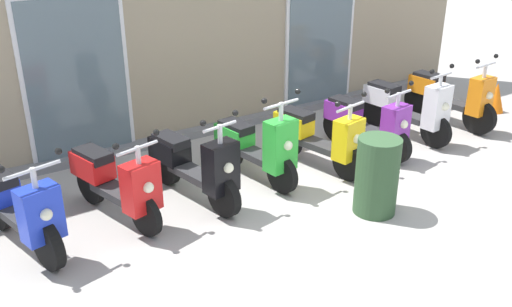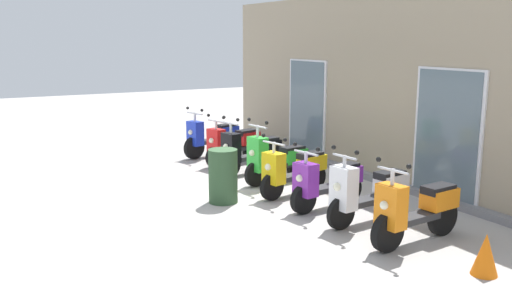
{
  "view_description": "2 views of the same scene",
  "coord_description": "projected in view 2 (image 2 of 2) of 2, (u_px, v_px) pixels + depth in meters",
  "views": [
    {
      "loc": [
        -4.09,
        -4.42,
        3.34
      ],
      "look_at": [
        -0.8,
        0.6,
        0.67
      ],
      "focal_mm": 39.39,
      "sensor_mm": 36.0,
      "label": 1
    },
    {
      "loc": [
        8.67,
        -4.36,
        2.79
      ],
      "look_at": [
        -0.13,
        0.54,
        0.7
      ],
      "focal_mm": 39.22,
      "sensor_mm": 36.0,
      "label": 2
    }
  ],
  "objects": [
    {
      "name": "scooter_red",
      "position": [
        233.0,
        143.0,
        12.5
      ],
      "size": [
        0.72,
        1.53,
        1.16
      ],
      "color": "black",
      "rests_on": "ground_plane"
    },
    {
      "name": "scooter_orange",
      "position": [
        416.0,
        210.0,
        7.64
      ],
      "size": [
        0.58,
        1.68,
        1.24
      ],
      "color": "black",
      "rests_on": "ground_plane"
    },
    {
      "name": "scooter_yellow",
      "position": [
        294.0,
        170.0,
        10.03
      ],
      "size": [
        0.68,
        1.55,
        1.15
      ],
      "color": "black",
      "rests_on": "ground_plane"
    },
    {
      "name": "scooter_black",
      "position": [
        250.0,
        151.0,
        11.65
      ],
      "size": [
        0.64,
        1.63,
        1.24
      ],
      "color": "black",
      "rests_on": "ground_plane"
    },
    {
      "name": "ground_plane",
      "position": [
        233.0,
        196.0,
        10.06
      ],
      "size": [
        40.0,
        40.0,
        0.0
      ],
      "primitive_type": "plane",
      "color": "#A8A39E"
    },
    {
      "name": "scooter_white",
      "position": [
        368.0,
        191.0,
        8.49
      ],
      "size": [
        0.55,
        1.66,
        1.24
      ],
      "color": "black",
      "rests_on": "ground_plane"
    },
    {
      "name": "traffic_cone",
      "position": [
        485.0,
        254.0,
        6.65
      ],
      "size": [
        0.32,
        0.32,
        0.52
      ],
      "primitive_type": "cone",
      "color": "orange",
      "rests_on": "ground_plane"
    },
    {
      "name": "trash_bin",
      "position": [
        223.0,
        176.0,
        9.58
      ],
      "size": [
        0.5,
        0.5,
        0.93
      ],
      "primitive_type": "cylinder",
      "color": "#2D4C2D",
      "rests_on": "ground_plane"
    },
    {
      "name": "storefront_facade",
      "position": [
        373.0,
        89.0,
        11.21
      ],
      "size": [
        10.68,
        0.5,
        3.68
      ],
      "color": "gray",
      "rests_on": "ground_plane"
    },
    {
      "name": "scooter_green",
      "position": [
        276.0,
        159.0,
        10.87
      ],
      "size": [
        0.61,
        1.52,
        1.3
      ],
      "color": "black",
      "rests_on": "ground_plane"
    },
    {
      "name": "scooter_purple",
      "position": [
        327.0,
        182.0,
        9.26
      ],
      "size": [
        0.62,
        1.55,
        1.14
      ],
      "color": "black",
      "rests_on": "ground_plane"
    },
    {
      "name": "scooter_blue",
      "position": [
        212.0,
        137.0,
        13.38
      ],
      "size": [
        0.74,
        1.63,
        1.21
      ],
      "color": "black",
      "rests_on": "ground_plane"
    }
  ]
}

